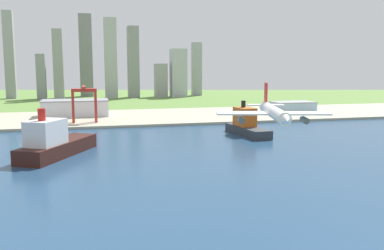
% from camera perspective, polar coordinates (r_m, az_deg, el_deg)
% --- Properties ---
extents(ground_plane, '(2400.00, 2400.00, 0.00)m').
position_cam_1_polar(ground_plane, '(260.98, -3.92, -3.98)').
color(ground_plane, '#5C843B').
extents(water_bay, '(840.00, 360.00, 0.15)m').
position_cam_1_polar(water_bay, '(203.85, -0.80, -7.32)').
color(water_bay, navy).
rests_on(water_bay, ground).
extents(industrial_pier, '(840.00, 140.00, 2.50)m').
position_cam_1_polar(industrial_pier, '(446.70, -8.39, 1.05)').
color(industrial_pier, '#A6A68D').
rests_on(industrial_pier, ground).
extents(airplane_landing, '(34.74, 39.46, 11.60)m').
position_cam_1_polar(airplane_landing, '(127.66, 11.00, 1.68)').
color(airplane_landing, white).
extents(cargo_ship, '(46.49, 65.71, 30.26)m').
position_cam_1_polar(cargo_ship, '(263.74, -18.18, -2.34)').
color(cargo_ship, '#381914').
rests_on(cargo_ship, water_bay).
extents(container_barge, '(19.12, 55.19, 26.77)m').
position_cam_1_polar(container_barge, '(336.26, 7.39, -0.00)').
color(container_barge, '#2D3338').
rests_on(container_barge, water_bay).
extents(port_crane_red, '(22.73, 38.45, 34.13)m').
position_cam_1_polar(port_crane_red, '(399.36, -14.42, 3.81)').
color(port_crane_red, '#B72D23').
rests_on(port_crane_red, industrial_pier).
extents(warehouse_main, '(68.17, 36.23, 17.02)m').
position_cam_1_polar(warehouse_main, '(459.67, -15.54, 2.27)').
color(warehouse_main, silver).
rests_on(warehouse_main, industrial_pier).
extents(warehouse_annex, '(47.91, 29.10, 11.40)m').
position_cam_1_polar(warehouse_annex, '(502.73, 13.50, 2.47)').
color(warehouse_annex, '#99BCD1').
rests_on(warehouse_annex, industrial_pier).
extents(distant_skyline, '(345.85, 79.07, 148.60)m').
position_cam_1_polar(distant_skyline, '(766.21, -10.67, 8.07)').
color(distant_skyline, '#98999D').
rests_on(distant_skyline, ground).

